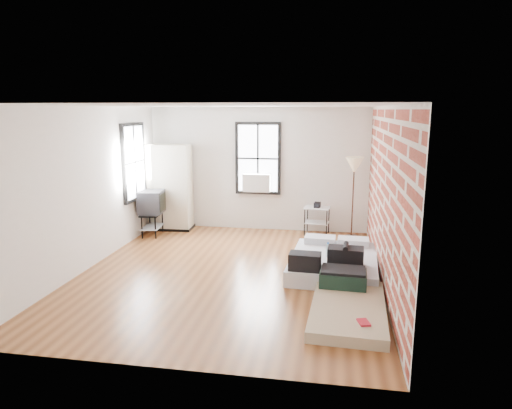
% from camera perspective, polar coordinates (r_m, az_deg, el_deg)
% --- Properties ---
extents(ground, '(6.00, 6.00, 0.00)m').
position_cam_1_polar(ground, '(7.91, -3.28, -8.49)').
color(ground, brown).
rests_on(ground, ground).
extents(room_shell, '(5.02, 6.02, 2.80)m').
position_cam_1_polar(room_shell, '(7.79, -1.17, 4.40)').
color(room_shell, silver).
rests_on(room_shell, ground).
extents(mattress_main, '(1.55, 2.04, 0.63)m').
position_cam_1_polar(mattress_main, '(8.03, 9.64, -7.02)').
color(mattress_main, silver).
rests_on(mattress_main, ground).
extents(mattress_bare, '(1.07, 1.91, 0.40)m').
position_cam_1_polar(mattress_bare, '(6.62, 11.30, -11.73)').
color(mattress_bare, tan).
rests_on(mattress_bare, ground).
extents(wardrobe, '(1.02, 0.62, 1.97)m').
position_cam_1_polar(wardrobe, '(10.68, -10.68, 2.11)').
color(wardrobe, black).
rests_on(wardrobe, ground).
extents(side_table, '(0.60, 0.50, 0.73)m').
position_cam_1_polar(side_table, '(10.20, 7.64, -1.01)').
color(side_table, black).
rests_on(side_table, ground).
extents(floor_lamp, '(0.37, 0.37, 1.75)m').
position_cam_1_polar(floor_lamp, '(9.97, 12.17, 4.38)').
color(floor_lamp, black).
rests_on(floor_lamp, ground).
extents(tv_stand, '(0.56, 0.75, 1.00)m').
position_cam_1_polar(tv_stand, '(10.26, -12.90, 0.11)').
color(tv_stand, black).
rests_on(tv_stand, ground).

